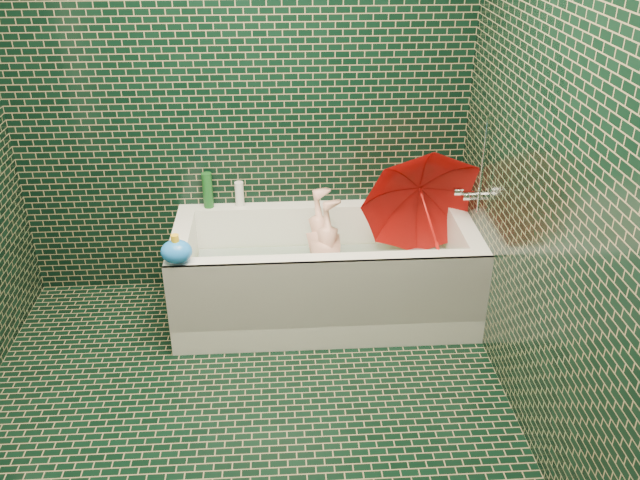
{
  "coord_description": "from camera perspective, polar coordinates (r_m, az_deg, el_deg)",
  "views": [
    {
      "loc": [
        0.21,
        -2.32,
        2.28
      ],
      "look_at": [
        0.41,
        0.82,
        0.59
      ],
      "focal_mm": 38.0,
      "sensor_mm": 36.0,
      "label": 1
    }
  ],
  "objects": [
    {
      "name": "bottle_left_tall",
      "position": [
        4.04,
        -9.44,
        4.15
      ],
      "size": [
        0.08,
        0.08,
        0.21
      ],
      "primitive_type": "cylinder",
      "rotation": [
        0.0,
        0.0,
        -0.3
      ],
      "color": "#164E1D",
      "rests_on": "bathtub"
    },
    {
      "name": "wall_right",
      "position": [
        2.76,
        20.02,
        4.6
      ],
      "size": [
        0.0,
        2.8,
        2.8
      ],
      "primitive_type": "plane",
      "rotation": [
        1.57,
        0.0,
        -1.57
      ],
      "color": "black",
      "rests_on": "floor"
    },
    {
      "name": "rubber_duck",
      "position": [
        4.09,
        7.97,
        3.67
      ],
      "size": [
        0.13,
        0.1,
        0.1
      ],
      "rotation": [
        0.0,
        0.0,
        0.22
      ],
      "color": "yellow",
      "rests_on": "bathtub"
    },
    {
      "name": "bathtub",
      "position": [
        3.92,
        0.44,
        -3.57
      ],
      "size": [
        1.7,
        0.75,
        0.55
      ],
      "color": "white",
      "rests_on": "floor"
    },
    {
      "name": "umbrella",
      "position": [
        3.81,
        9.14,
        1.84
      ],
      "size": [
        0.88,
        0.86,
        0.96
      ],
      "primitive_type": "imported",
      "rotation": [
        0.26,
        -0.37,
        -0.08
      ],
      "color": "red",
      "rests_on": "bathtub"
    },
    {
      "name": "bath_mat",
      "position": [
        3.97,
        0.42,
        -4.12
      ],
      "size": [
        1.35,
        0.47,
        0.01
      ],
      "primitive_type": "cube",
      "color": "#4BC427",
      "rests_on": "bathtub"
    },
    {
      "name": "wall_back",
      "position": [
        3.86,
        -6.77,
        12.59
      ],
      "size": [
        2.8,
        0.0,
        2.8
      ],
      "primitive_type": "plane",
      "rotation": [
        1.57,
        0.0,
        0.0
      ],
      "color": "black",
      "rests_on": "floor"
    },
    {
      "name": "floor",
      "position": [
        3.26,
        -6.52,
        -16.4
      ],
      "size": [
        2.8,
        2.8,
        0.0
      ],
      "primitive_type": "plane",
      "color": "black",
      "rests_on": "ground"
    },
    {
      "name": "soap_bottle_a",
      "position": [
        4.19,
        11.09,
        3.33
      ],
      "size": [
        0.12,
        0.12,
        0.24
      ],
      "primitive_type": "imported",
      "rotation": [
        0.0,
        0.0,
        -0.37
      ],
      "color": "white",
      "rests_on": "bathtub"
    },
    {
      "name": "water",
      "position": [
        3.89,
        0.42,
        -2.33
      ],
      "size": [
        1.48,
        0.53,
        0.0
      ],
      "primitive_type": "cube",
      "color": "silver",
      "rests_on": "bathtub"
    },
    {
      "name": "bottle_left_short",
      "position": [
        4.04,
        -6.8,
        3.87
      ],
      "size": [
        0.06,
        0.06,
        0.15
      ],
      "primitive_type": "cylinder",
      "rotation": [
        0.0,
        0.0,
        -0.19
      ],
      "color": "white",
      "rests_on": "bathtub"
    },
    {
      "name": "bottle_right_pump",
      "position": [
        4.1,
        10.09,
        4.07
      ],
      "size": [
        0.07,
        0.07,
        0.16
      ],
      "primitive_type": "cylinder",
      "rotation": [
        0.0,
        0.0,
        0.41
      ],
      "color": "silver",
      "rests_on": "bathtub"
    },
    {
      "name": "child",
      "position": [
        3.87,
        0.73,
        -2.35
      ],
      "size": [
        0.96,
        0.5,
        0.26
      ],
      "primitive_type": "imported",
      "rotation": [
        -1.53,
        0.0,
        -1.37
      ],
      "color": "#E1A08C",
      "rests_on": "bathtub"
    },
    {
      "name": "bottle_right_tall",
      "position": [
        4.11,
        8.19,
        4.72
      ],
      "size": [
        0.06,
        0.06,
        0.22
      ],
      "primitive_type": "cylinder",
      "rotation": [
        0.0,
        0.0,
        -0.14
      ],
      "color": "#164E1D",
      "rests_on": "bathtub"
    },
    {
      "name": "bath_toy",
      "position": [
        3.48,
        -12.0,
        -0.93
      ],
      "size": [
        0.18,
        0.16,
        0.16
      ],
      "rotation": [
        0.0,
        0.0,
        0.22
      ],
      "color": "#1A76F1",
      "rests_on": "bathtub"
    },
    {
      "name": "soap_bottle_b",
      "position": [
        4.19,
        11.1,
        3.32
      ],
      "size": [
        0.1,
        0.1,
        0.19
      ],
      "primitive_type": "imported",
      "rotation": [
        0.0,
        0.0,
        -0.21
      ],
      "color": "#3E1E73",
      "rests_on": "bathtub"
    },
    {
      "name": "soap_bottle_c",
      "position": [
        4.18,
        9.59,
        3.36
      ],
      "size": [
        0.17,
        0.17,
        0.17
      ],
      "primitive_type": "imported",
      "rotation": [
        0.0,
        0.0,
        0.27
      ],
      "color": "#164E1D",
      "rests_on": "bathtub"
    },
    {
      "name": "faucet",
      "position": [
        3.81,
        12.8,
        4.2
      ],
      "size": [
        0.18,
        0.19,
        0.55
      ],
      "color": "silver",
      "rests_on": "wall_right"
    }
  ]
}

